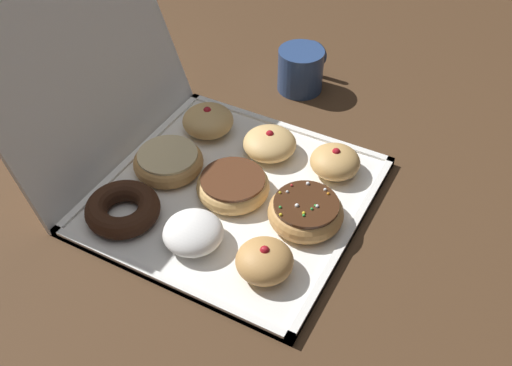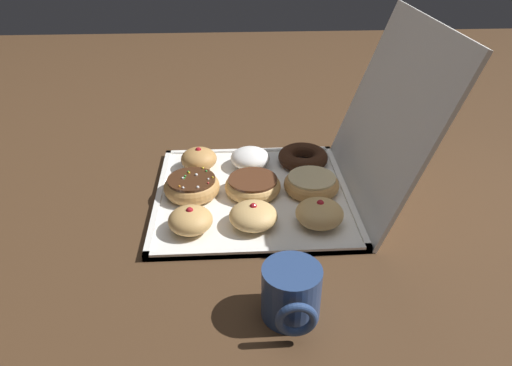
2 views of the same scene
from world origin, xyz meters
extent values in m
plane|color=#4C331E|center=(0.00, 0.00, 0.00)|extent=(3.00, 3.00, 0.00)
cube|color=white|center=(0.00, 0.00, 0.01)|extent=(0.40, 0.40, 0.01)
cube|color=white|center=(0.00, -0.20, 0.01)|extent=(0.40, 0.01, 0.01)
cube|color=white|center=(0.00, 0.20, 0.01)|extent=(0.40, 0.01, 0.01)
cube|color=white|center=(-0.20, 0.00, 0.01)|extent=(0.01, 0.40, 0.01)
cube|color=white|center=(0.20, 0.00, 0.01)|extent=(0.01, 0.40, 0.01)
cube|color=white|center=(0.00, 0.27, 0.18)|extent=(0.40, 0.13, 0.36)
ellipsoid|color=tan|center=(-0.12, -0.12, 0.03)|extent=(0.08, 0.08, 0.05)
sphere|color=#B21923|center=(-0.12, -0.12, 0.06)|extent=(0.01, 0.01, 0.01)
torus|color=tan|center=(0.00, -0.13, 0.03)|extent=(0.12, 0.12, 0.04)
cylinder|color=#472816|center=(0.00, -0.13, 0.05)|extent=(0.10, 0.10, 0.01)
sphere|color=green|center=(-0.01, -0.14, 0.05)|extent=(0.00, 0.00, 0.00)
sphere|color=yellow|center=(-0.04, -0.10, 0.05)|extent=(0.00, 0.00, 0.00)
sphere|color=green|center=(-0.03, -0.10, 0.05)|extent=(0.00, 0.00, 0.00)
sphere|color=white|center=(-0.01, -0.12, 0.05)|extent=(0.01, 0.01, 0.01)
sphere|color=white|center=(0.01, -0.09, 0.05)|extent=(0.00, 0.00, 0.00)
sphere|color=green|center=(-0.03, -0.13, 0.05)|extent=(0.00, 0.00, 0.00)
sphere|color=white|center=(0.04, -0.11, 0.05)|extent=(0.01, 0.01, 0.01)
sphere|color=white|center=(0.04, -0.14, 0.05)|extent=(0.01, 0.01, 0.01)
sphere|color=yellow|center=(-0.02, -0.13, 0.05)|extent=(0.01, 0.01, 0.01)
sphere|color=red|center=(0.02, -0.09, 0.05)|extent=(0.00, 0.00, 0.00)
sphere|color=yellow|center=(0.00, -0.08, 0.05)|extent=(0.00, 0.00, 0.00)
sphere|color=white|center=(0.00, -0.14, 0.05)|extent=(0.01, 0.01, 0.01)
sphere|color=orange|center=(0.03, -0.15, 0.05)|extent=(0.00, 0.00, 0.00)
sphere|color=green|center=(0.00, -0.14, 0.05)|extent=(0.00, 0.00, 0.00)
ellipsoid|color=tan|center=(0.13, -0.12, 0.03)|extent=(0.08, 0.08, 0.04)
sphere|color=#B21923|center=(0.13, -0.12, 0.05)|extent=(0.01, 0.01, 0.01)
ellipsoid|color=white|center=(-0.12, 0.00, 0.03)|extent=(0.09, 0.09, 0.04)
torus|color=tan|center=(0.00, 0.00, 0.03)|extent=(0.12, 0.12, 0.03)
cylinder|color=#59331E|center=(0.00, 0.00, 0.04)|extent=(0.10, 0.10, 0.01)
ellipsoid|color=#E5B770|center=(0.12, -0.01, 0.03)|extent=(0.09, 0.09, 0.04)
sphere|color=#B21923|center=(0.12, -0.01, 0.05)|extent=(0.01, 0.01, 0.01)
torus|color=#381E11|center=(-0.12, 0.12, 0.03)|extent=(0.12, 0.12, 0.03)
torus|color=tan|center=(0.00, 0.12, 0.03)|extent=(0.12, 0.12, 0.03)
cylinder|color=beige|center=(0.00, 0.12, 0.04)|extent=(0.10, 0.10, 0.01)
ellipsoid|color=#E5B770|center=(0.12, 0.12, 0.03)|extent=(0.09, 0.09, 0.05)
sphere|color=#B21923|center=(0.12, 0.12, 0.06)|extent=(0.01, 0.01, 0.01)
cylinder|color=navy|center=(0.33, 0.04, 0.04)|extent=(0.09, 0.09, 0.09)
cylinder|color=black|center=(0.33, 0.04, 0.08)|extent=(0.08, 0.08, 0.01)
torus|color=navy|center=(0.39, 0.04, 0.05)|extent=(0.01, 0.06, 0.06)
camera|label=1|loc=(-0.60, -0.36, 0.69)|focal=42.42mm
camera|label=2|loc=(0.85, -0.04, 0.54)|focal=33.45mm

